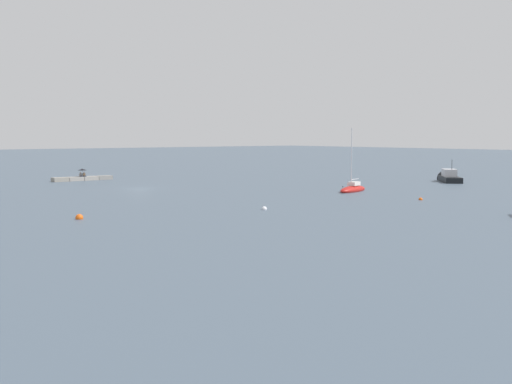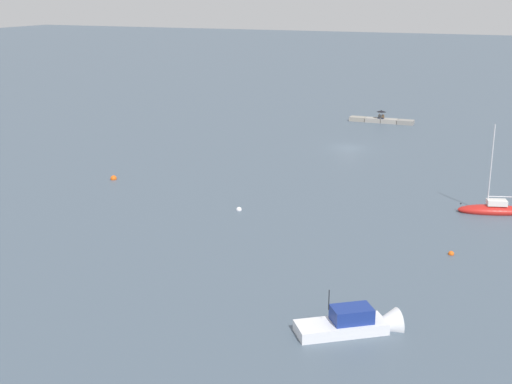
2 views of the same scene
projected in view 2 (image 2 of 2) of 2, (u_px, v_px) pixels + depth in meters
name	position (u px, v px, depth m)	size (l,w,h in m)	color
ground_plane	(348.00, 148.00, 89.63)	(500.00, 500.00, 0.00)	#475666
seawall_pier	(381.00, 120.00, 106.47)	(9.81, 1.64, 0.65)	gray
person_seated_brown_left	(383.00, 117.00, 106.05)	(0.41, 0.62, 0.73)	#1E2333
person_seated_grey_right	(379.00, 117.00, 106.31)	(0.41, 0.62, 0.73)	#1E2333
umbrella_open_black	(381.00, 111.00, 106.00)	(1.46, 1.46, 1.31)	black
sailboat_red_far	(493.00, 210.00, 63.39)	(6.50, 3.54, 8.52)	red
motorboat_white_near	(358.00, 325.00, 41.45)	(6.29, 5.27, 3.56)	silver
mooring_buoy_near	(239.00, 210.00, 64.09)	(0.52, 0.52, 0.52)	white
mooring_buoy_mid	(451.00, 254.00, 53.43)	(0.45, 0.45, 0.45)	#EA5914
mooring_buoy_far	(114.00, 178.00, 74.58)	(0.67, 0.67, 0.67)	#EA5914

